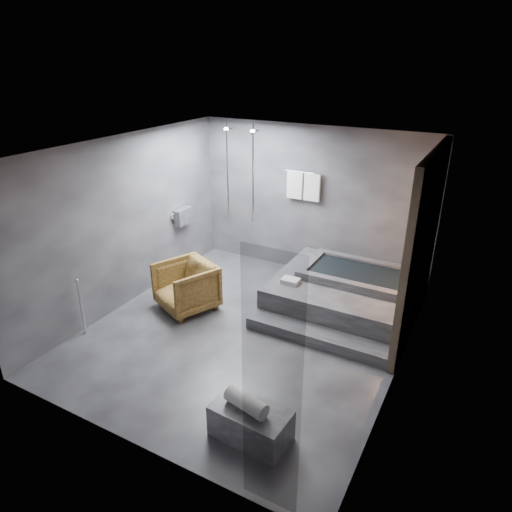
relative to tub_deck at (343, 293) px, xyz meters
The scene contains 7 objects.
room 2.02m from the tub_deck, 118.47° to the right, with size 5.00×5.04×2.82m.
tub_deck is the anchor object (origin of this frame).
tub_step 1.19m from the tub_deck, 90.00° to the right, with size 2.20×0.36×0.18m, color #2F2F31.
concrete_bench 3.25m from the tub_deck, 89.37° to the right, with size 0.87×0.48×0.39m, color #38373A.
driftwood_chair 2.62m from the tub_deck, 150.62° to the right, with size 0.86×0.88×0.80m, color #452F11.
rolled_towel 3.28m from the tub_deck, 90.13° to the right, with size 0.18×0.18×0.51m, color silver.
deck_towel 0.95m from the tub_deck, 145.03° to the right, with size 0.28×0.21×0.08m, color silver.
Camera 1 is at (2.97, -5.15, 3.93)m, focal length 32.00 mm.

